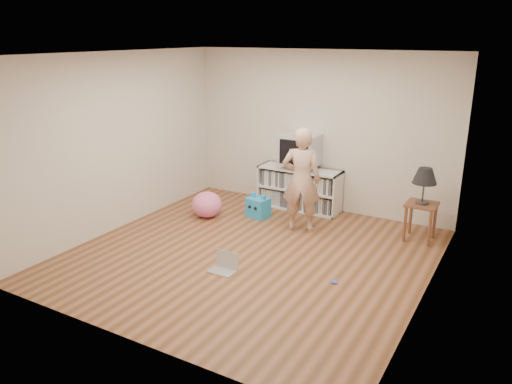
{
  "coord_description": "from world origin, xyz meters",
  "views": [
    {
      "loc": [
        3.1,
        -5.27,
        2.84
      ],
      "look_at": [
        -0.14,
        0.4,
        0.75
      ],
      "focal_mm": 35.0,
      "sensor_mm": 36.0,
      "label": 1
    }
  ],
  "objects_px": {
    "person": "(301,180)",
    "laptop": "(225,266)",
    "side_table": "(421,212)",
    "table_lamp": "(425,177)",
    "crt_tv": "(300,149)",
    "plush_pink": "(207,205)",
    "dvd_deck": "(300,166)",
    "plush_blue": "(258,207)",
    "media_unit": "(300,188)"
  },
  "relations": [
    {
      "from": "laptop",
      "to": "plush_pink",
      "type": "relative_size",
      "value": 0.68
    },
    {
      "from": "side_table",
      "to": "laptop",
      "type": "relative_size",
      "value": 1.67
    },
    {
      "from": "laptop",
      "to": "plush_blue",
      "type": "xyz_separation_m",
      "value": [
        -0.58,
        1.87,
        0.1
      ]
    },
    {
      "from": "plush_pink",
      "to": "media_unit",
      "type": "bearing_deg",
      "value": 45.12
    },
    {
      "from": "media_unit",
      "to": "plush_pink",
      "type": "distance_m",
      "value": 1.59
    },
    {
      "from": "dvd_deck",
      "to": "media_unit",
      "type": "bearing_deg",
      "value": 90.0
    },
    {
      "from": "crt_tv",
      "to": "table_lamp",
      "type": "bearing_deg",
      "value": -10.08
    },
    {
      "from": "side_table",
      "to": "plush_pink",
      "type": "height_order",
      "value": "side_table"
    },
    {
      "from": "dvd_deck",
      "to": "crt_tv",
      "type": "distance_m",
      "value": 0.29
    },
    {
      "from": "plush_blue",
      "to": "plush_pink",
      "type": "xyz_separation_m",
      "value": [
        -0.72,
        -0.41,
        0.04
      ]
    },
    {
      "from": "media_unit",
      "to": "dvd_deck",
      "type": "bearing_deg",
      "value": -90.0
    },
    {
      "from": "dvd_deck",
      "to": "person",
      "type": "relative_size",
      "value": 0.29
    },
    {
      "from": "side_table",
      "to": "laptop",
      "type": "distance_m",
      "value": 2.92
    },
    {
      "from": "person",
      "to": "plush_blue",
      "type": "distance_m",
      "value": 1.05
    },
    {
      "from": "crt_tv",
      "to": "laptop",
      "type": "relative_size",
      "value": 1.82
    },
    {
      "from": "media_unit",
      "to": "person",
      "type": "bearing_deg",
      "value": -64.44
    },
    {
      "from": "dvd_deck",
      "to": "plush_blue",
      "type": "xyz_separation_m",
      "value": [
        -0.4,
        -0.7,
        -0.57
      ]
    },
    {
      "from": "plush_pink",
      "to": "person",
      "type": "bearing_deg",
      "value": 8.46
    },
    {
      "from": "crt_tv",
      "to": "plush_pink",
      "type": "relative_size",
      "value": 1.23
    },
    {
      "from": "person",
      "to": "laptop",
      "type": "relative_size",
      "value": 4.75
    },
    {
      "from": "table_lamp",
      "to": "plush_blue",
      "type": "distance_m",
      "value": 2.61
    },
    {
      "from": "plush_blue",
      "to": "side_table",
      "type": "bearing_deg",
      "value": 19.09
    },
    {
      "from": "table_lamp",
      "to": "laptop",
      "type": "bearing_deg",
      "value": -130.65
    },
    {
      "from": "crt_tv",
      "to": "plush_pink",
      "type": "height_order",
      "value": "crt_tv"
    },
    {
      "from": "laptop",
      "to": "side_table",
      "type": "bearing_deg",
      "value": 49.68
    },
    {
      "from": "crt_tv",
      "to": "plush_pink",
      "type": "distance_m",
      "value": 1.77
    },
    {
      "from": "dvd_deck",
      "to": "plush_blue",
      "type": "distance_m",
      "value": 0.99
    },
    {
      "from": "crt_tv",
      "to": "plush_blue",
      "type": "relative_size",
      "value": 1.55
    },
    {
      "from": "dvd_deck",
      "to": "person",
      "type": "bearing_deg",
      "value": -64.04
    },
    {
      "from": "media_unit",
      "to": "plush_blue",
      "type": "relative_size",
      "value": 3.62
    },
    {
      "from": "media_unit",
      "to": "laptop",
      "type": "relative_size",
      "value": 4.24
    },
    {
      "from": "table_lamp",
      "to": "plush_pink",
      "type": "relative_size",
      "value": 1.06
    },
    {
      "from": "side_table",
      "to": "plush_blue",
      "type": "xyz_separation_m",
      "value": [
        -2.47,
        -0.33,
        -0.25
      ]
    },
    {
      "from": "side_table",
      "to": "person",
      "type": "xyz_separation_m",
      "value": [
        -1.64,
        -0.51,
        0.37
      ]
    },
    {
      "from": "side_table",
      "to": "plush_blue",
      "type": "distance_m",
      "value": 2.5
    },
    {
      "from": "side_table",
      "to": "plush_blue",
      "type": "relative_size",
      "value": 1.42
    },
    {
      "from": "dvd_deck",
      "to": "table_lamp",
      "type": "distance_m",
      "value": 2.11
    },
    {
      "from": "crt_tv",
      "to": "table_lamp",
      "type": "xyz_separation_m",
      "value": [
        2.06,
        -0.37,
        -0.08
      ]
    },
    {
      "from": "crt_tv",
      "to": "plush_blue",
      "type": "xyz_separation_m",
      "value": [
        -0.4,
        -0.7,
        -0.86
      ]
    },
    {
      "from": "side_table",
      "to": "laptop",
      "type": "bearing_deg",
      "value": -130.65
    },
    {
      "from": "media_unit",
      "to": "plush_blue",
      "type": "height_order",
      "value": "media_unit"
    },
    {
      "from": "dvd_deck",
      "to": "crt_tv",
      "type": "relative_size",
      "value": 0.75
    },
    {
      "from": "media_unit",
      "to": "side_table",
      "type": "height_order",
      "value": "media_unit"
    },
    {
      "from": "media_unit",
      "to": "laptop",
      "type": "bearing_deg",
      "value": -86.13
    },
    {
      "from": "table_lamp",
      "to": "person",
      "type": "xyz_separation_m",
      "value": [
        -1.64,
        -0.51,
        -0.16
      ]
    },
    {
      "from": "dvd_deck",
      "to": "table_lamp",
      "type": "xyz_separation_m",
      "value": [
        2.06,
        -0.37,
        0.21
      ]
    },
    {
      "from": "person",
      "to": "plush_pink",
      "type": "relative_size",
      "value": 3.21
    },
    {
      "from": "dvd_deck",
      "to": "table_lamp",
      "type": "height_order",
      "value": "table_lamp"
    },
    {
      "from": "person",
      "to": "crt_tv",
      "type": "bearing_deg",
      "value": -81.37
    },
    {
      "from": "person",
      "to": "laptop",
      "type": "height_order",
      "value": "person"
    }
  ]
}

